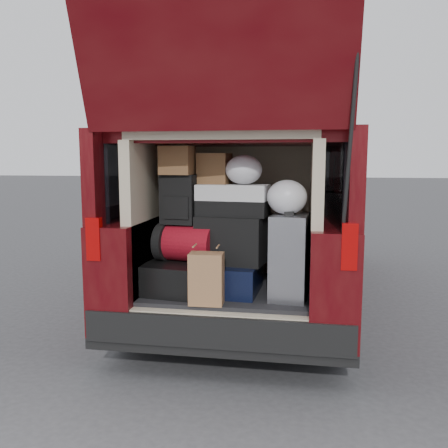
{
  "coord_description": "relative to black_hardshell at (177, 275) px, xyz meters",
  "views": [
    {
      "loc": [
        0.57,
        -3.38,
        1.57
      ],
      "look_at": [
        -0.04,
        0.2,
        1.07
      ],
      "focal_mm": 38.0,
      "sensor_mm": 36.0,
      "label": 1
    }
  ],
  "objects": [
    {
      "name": "black_soft_case",
      "position": [
        0.42,
        0.04,
        0.29
      ],
      "size": [
        0.55,
        0.38,
        0.37
      ],
      "primitive_type": "cube",
      "rotation": [
        0.0,
        0.0,
        -0.16
      ],
      "color": "black",
      "rests_on": "navy_hardshell"
    },
    {
      "name": "twotone_duffel",
      "position": [
        0.43,
        0.06,
        0.59
      ],
      "size": [
        0.56,
        0.33,
        0.24
      ],
      "primitive_type": "cube",
      "rotation": [
        0.0,
        0.0,
        -0.1
      ],
      "color": "silver",
      "rests_on": "black_soft_case"
    },
    {
      "name": "minivan",
      "position": [
        0.4,
        1.72,
        0.24
      ],
      "size": [
        1.9,
        5.35,
        2.77
      ],
      "color": "black",
      "rests_on": "ground"
    },
    {
      "name": "grocery_sack_lower",
      "position": [
        0.01,
        0.01,
        0.89
      ],
      "size": [
        0.25,
        0.21,
        0.22
      ],
      "primitive_type": "cube",
      "rotation": [
        0.0,
        0.0,
        -0.06
      ],
      "color": "brown",
      "rests_on": "backpack"
    },
    {
      "name": "navy_hardshell",
      "position": [
        0.43,
        0.02,
        -0.0
      ],
      "size": [
        0.45,
        0.54,
        0.22
      ],
      "primitive_type": "cube",
      "rotation": [
        0.0,
        0.0,
        -0.06
      ],
      "color": "black",
      "rests_on": "load_floor"
    },
    {
      "name": "kraft_bag",
      "position": [
        0.3,
        -0.32,
        0.07
      ],
      "size": [
        0.24,
        0.16,
        0.37
      ],
      "primitive_type": "cube",
      "rotation": [
        0.0,
        0.0,
        0.03
      ],
      "color": "#AF774F",
      "rests_on": "load_floor"
    },
    {
      "name": "ground",
      "position": [
        0.4,
        -0.13,
        -0.67
      ],
      "size": [
        80.0,
        80.0,
        0.0
      ],
      "primitive_type": "plane",
      "color": "#373739",
      "rests_on": "ground"
    },
    {
      "name": "backpack",
      "position": [
        0.02,
        0.03,
        0.6
      ],
      "size": [
        0.28,
        0.19,
        0.38
      ],
      "primitive_type": "cube",
      "rotation": [
        0.0,
        0.0,
        -0.12
      ],
      "color": "black",
      "rests_on": "red_duffel"
    },
    {
      "name": "black_hardshell",
      "position": [
        0.0,
        0.0,
        0.0
      ],
      "size": [
        0.49,
        0.63,
        0.23
      ],
      "primitive_type": "cube",
      "rotation": [
        0.0,
        0.0,
        -0.13
      ],
      "color": "black",
      "rests_on": "load_floor"
    },
    {
      "name": "silver_roller",
      "position": [
        0.87,
        -0.05,
        0.19
      ],
      "size": [
        0.29,
        0.43,
        0.62
      ],
      "primitive_type": "cube",
      "rotation": [
        0.0,
        0.0,
        -0.09
      ],
      "color": "silver",
      "rests_on": "load_floor"
    },
    {
      "name": "grocery_sack_upper",
      "position": [
        0.27,
        0.13,
        0.83
      ],
      "size": [
        0.26,
        0.22,
        0.24
      ],
      "primitive_type": "cube",
      "rotation": [
        0.0,
        0.0,
        -0.13
      ],
      "color": "brown",
      "rests_on": "twotone_duffel"
    },
    {
      "name": "plastic_bag_center",
      "position": [
        0.52,
        0.05,
        0.82
      ],
      "size": [
        0.3,
        0.29,
        0.22
      ],
      "primitive_type": "ellipsoid",
      "rotation": [
        0.0,
        0.0,
        0.11
      ],
      "color": "white",
      "rests_on": "twotone_duffel"
    },
    {
      "name": "red_duffel",
      "position": [
        0.08,
        0.02,
        0.26
      ],
      "size": [
        0.49,
        0.37,
        0.29
      ],
      "primitive_type": "cube",
      "rotation": [
        0.0,
        0.0,
        -0.19
      ],
      "color": "maroon",
      "rests_on": "black_hardshell"
    },
    {
      "name": "plastic_bag_right",
      "position": [
        0.85,
        -0.06,
        0.63
      ],
      "size": [
        0.31,
        0.29,
        0.25
      ],
      "primitive_type": "ellipsoid",
      "rotation": [
        0.0,
        0.0,
        0.07
      ],
      "color": "white",
      "rests_on": "silver_roller"
    },
    {
      "name": "load_floor",
      "position": [
        0.4,
        0.14,
        -0.39
      ],
      "size": [
        1.24,
        1.05,
        0.55
      ],
      "primitive_type": "cube",
      "color": "black",
      "rests_on": "ground"
    }
  ]
}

